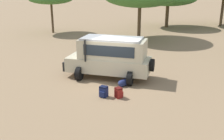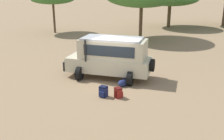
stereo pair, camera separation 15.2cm
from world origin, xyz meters
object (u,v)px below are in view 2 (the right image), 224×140
(safari_vehicle, at_px, (111,57))
(backpack_beside_front_wheel, at_px, (103,92))
(backpack_cluster_center, at_px, (118,93))
(duffel_bag_low_black_case, at_px, (125,82))

(safari_vehicle, bearing_deg, backpack_beside_front_wheel, -67.58)
(backpack_cluster_center, height_order, duffel_bag_low_black_case, backpack_cluster_center)
(backpack_beside_front_wheel, xyz_separation_m, backpack_cluster_center, (0.70, 0.27, -0.02))
(backpack_cluster_center, bearing_deg, backpack_beside_front_wheel, -158.80)
(safari_vehicle, xyz_separation_m, backpack_beside_front_wheel, (1.12, -2.72, -1.02))
(backpack_beside_front_wheel, bearing_deg, backpack_cluster_center, 21.20)
(backpack_cluster_center, bearing_deg, safari_vehicle, 126.73)
(backpack_beside_front_wheel, relative_size, duffel_bag_low_black_case, 0.66)
(duffel_bag_low_black_case, bearing_deg, backpack_cluster_center, -74.34)
(safari_vehicle, relative_size, backpack_beside_front_wheel, 9.82)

